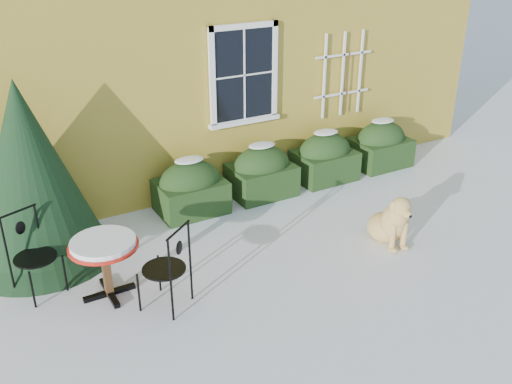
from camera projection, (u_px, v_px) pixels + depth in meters
ground at (295, 284)px, 7.29m from camera, size 80.00×80.00×0.00m
hedge_row at (294, 165)px, 9.86m from camera, size 4.95×0.80×0.91m
evergreen_shrub at (32, 189)px, 7.53m from camera, size 2.05×2.05×2.49m
bistro_table at (104, 250)px, 6.81m from camera, size 0.84×0.84×0.78m
patio_chair_near at (167, 267)px, 6.66m from camera, size 0.67×0.67×1.09m
patio_chair_far at (33, 254)px, 6.94m from camera, size 0.62×0.61×1.08m
dog at (391, 223)px, 8.11m from camera, size 0.59×0.89×0.82m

